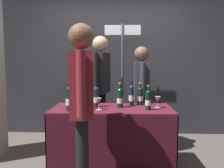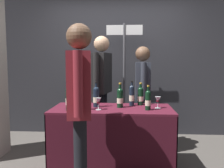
{
  "view_description": "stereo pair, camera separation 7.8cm",
  "coord_description": "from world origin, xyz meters",
  "px_view_note": "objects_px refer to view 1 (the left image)",
  "views": [
    {
      "loc": [
        0.1,
        -2.93,
        1.38
      ],
      "look_at": [
        0.0,
        0.0,
        1.09
      ],
      "focal_mm": 38.15,
      "sensor_mm": 36.0,
      "label": 1
    },
    {
      "loc": [
        0.18,
        -2.93,
        1.38
      ],
      "look_at": [
        0.0,
        0.0,
        1.09
      ],
      "focal_mm": 38.15,
      "sensor_mm": 36.0,
      "label": 2
    }
  ],
  "objects_px": {
    "wine_glass_mid": "(99,101)",
    "booth_signpost": "(122,67)",
    "wine_glass_near_vendor": "(158,100)",
    "vendor_presenter": "(141,89)",
    "featured_wine_bottle": "(69,98)",
    "taster_foreground_right": "(82,98)",
    "tasting_table": "(112,128)",
    "display_bottle_0": "(140,96)"
  },
  "relations": [
    {
      "from": "display_bottle_0",
      "to": "booth_signpost",
      "type": "relative_size",
      "value": 0.15
    },
    {
      "from": "featured_wine_bottle",
      "to": "booth_signpost",
      "type": "distance_m",
      "value": 1.51
    },
    {
      "from": "wine_glass_mid",
      "to": "booth_signpost",
      "type": "relative_size",
      "value": 0.07
    },
    {
      "from": "display_bottle_0",
      "to": "taster_foreground_right",
      "type": "distance_m",
      "value": 1.15
    },
    {
      "from": "taster_foreground_right",
      "to": "vendor_presenter",
      "type": "bearing_deg",
      "value": -34.09
    },
    {
      "from": "wine_glass_near_vendor",
      "to": "vendor_presenter",
      "type": "xyz_separation_m",
      "value": [
        -0.15,
        0.64,
        0.06
      ]
    },
    {
      "from": "featured_wine_bottle",
      "to": "booth_signpost",
      "type": "xyz_separation_m",
      "value": [
        0.64,
        1.32,
        0.32
      ]
    },
    {
      "from": "wine_glass_mid",
      "to": "taster_foreground_right",
      "type": "height_order",
      "value": "taster_foreground_right"
    },
    {
      "from": "featured_wine_bottle",
      "to": "vendor_presenter",
      "type": "height_order",
      "value": "vendor_presenter"
    },
    {
      "from": "display_bottle_0",
      "to": "vendor_presenter",
      "type": "height_order",
      "value": "vendor_presenter"
    },
    {
      "from": "display_bottle_0",
      "to": "vendor_presenter",
      "type": "distance_m",
      "value": 0.44
    },
    {
      "from": "taster_foreground_right",
      "to": "featured_wine_bottle",
      "type": "bearing_deg",
      "value": 15.23
    },
    {
      "from": "featured_wine_bottle",
      "to": "wine_glass_mid",
      "type": "distance_m",
      "value": 0.35
    },
    {
      "from": "display_bottle_0",
      "to": "wine_glass_mid",
      "type": "relative_size",
      "value": 2.08
    },
    {
      "from": "wine_glass_mid",
      "to": "booth_signpost",
      "type": "xyz_separation_m",
      "value": [
        0.3,
        1.28,
        0.37
      ]
    },
    {
      "from": "vendor_presenter",
      "to": "wine_glass_near_vendor",
      "type": "bearing_deg",
      "value": 14.22
    },
    {
      "from": "featured_wine_bottle",
      "to": "display_bottle_0",
      "type": "distance_m",
      "value": 0.95
    },
    {
      "from": "wine_glass_near_vendor",
      "to": "booth_signpost",
      "type": "height_order",
      "value": "booth_signpost"
    },
    {
      "from": "wine_glass_near_vendor",
      "to": "taster_foreground_right",
      "type": "distance_m",
      "value": 1.13
    },
    {
      "from": "wine_glass_mid",
      "to": "vendor_presenter",
      "type": "xyz_separation_m",
      "value": [
        0.58,
        0.78,
        0.06
      ]
    },
    {
      "from": "wine_glass_near_vendor",
      "to": "booth_signpost",
      "type": "xyz_separation_m",
      "value": [
        -0.43,
        1.14,
        0.37
      ]
    },
    {
      "from": "booth_signpost",
      "to": "wine_glass_mid",
      "type": "bearing_deg",
      "value": -103.12
    },
    {
      "from": "tasting_table",
      "to": "featured_wine_bottle",
      "type": "bearing_deg",
      "value": -160.78
    },
    {
      "from": "display_bottle_0",
      "to": "wine_glass_mid",
      "type": "xyz_separation_m",
      "value": [
        -0.52,
        -0.34,
        -0.02
      ]
    },
    {
      "from": "wine_glass_mid",
      "to": "vendor_presenter",
      "type": "distance_m",
      "value": 0.97
    },
    {
      "from": "tasting_table",
      "to": "taster_foreground_right",
      "type": "distance_m",
      "value": 0.93
    },
    {
      "from": "display_bottle_0",
      "to": "booth_signpost",
      "type": "height_order",
      "value": "booth_signpost"
    },
    {
      "from": "display_bottle_0",
      "to": "wine_glass_mid",
      "type": "bearing_deg",
      "value": -146.76
    },
    {
      "from": "vendor_presenter",
      "to": "display_bottle_0",
      "type": "bearing_deg",
      "value": -5.89
    },
    {
      "from": "booth_signpost",
      "to": "tasting_table",
      "type": "bearing_deg",
      "value": -97.0
    },
    {
      "from": "tasting_table",
      "to": "featured_wine_bottle",
      "type": "height_order",
      "value": "featured_wine_bottle"
    },
    {
      "from": "featured_wine_bottle",
      "to": "booth_signpost",
      "type": "relative_size",
      "value": 0.17
    },
    {
      "from": "featured_wine_bottle",
      "to": "taster_foreground_right",
      "type": "xyz_separation_m",
      "value": [
        0.24,
        -0.57,
        0.09
      ]
    },
    {
      "from": "booth_signpost",
      "to": "display_bottle_0",
      "type": "bearing_deg",
      "value": -76.34
    },
    {
      "from": "wine_glass_near_vendor",
      "to": "booth_signpost",
      "type": "distance_m",
      "value": 1.27
    },
    {
      "from": "wine_glass_near_vendor",
      "to": "booth_signpost",
      "type": "relative_size",
      "value": 0.07
    },
    {
      "from": "vendor_presenter",
      "to": "featured_wine_bottle",
      "type": "bearing_deg",
      "value": -47.15
    },
    {
      "from": "vendor_presenter",
      "to": "booth_signpost",
      "type": "distance_m",
      "value": 0.65
    },
    {
      "from": "tasting_table",
      "to": "vendor_presenter",
      "type": "relative_size",
      "value": 0.94
    },
    {
      "from": "featured_wine_bottle",
      "to": "taster_foreground_right",
      "type": "bearing_deg",
      "value": -66.73
    },
    {
      "from": "display_bottle_0",
      "to": "wine_glass_near_vendor",
      "type": "distance_m",
      "value": 0.29
    },
    {
      "from": "taster_foreground_right",
      "to": "booth_signpost",
      "type": "xyz_separation_m",
      "value": [
        0.4,
        1.89,
        0.23
      ]
    }
  ]
}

